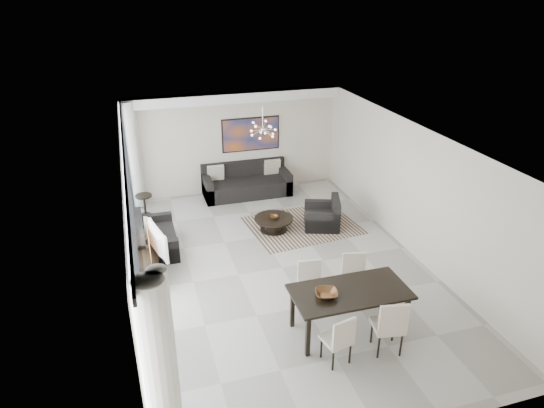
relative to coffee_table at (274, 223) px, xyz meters
name	(u,v)px	position (x,y,z in m)	size (l,w,h in m)	color
room_shell	(304,204)	(0.13, -1.70, 1.26)	(6.00, 9.00, 2.90)	#A8A39B
window_wall	(138,225)	(-3.19, -1.70, 1.28)	(0.37, 8.95, 2.90)	silver
soffit	(234,97)	(-0.34, 2.60, 2.58)	(5.98, 0.40, 0.26)	white
painting	(251,134)	(0.16, 2.77, 1.46)	(1.68, 0.04, 0.98)	#B85419
chandelier	(263,130)	(-0.04, 0.80, 2.16)	(0.66, 0.66, 0.71)	silver
rug	(302,225)	(0.76, 0.03, -0.18)	(2.62, 2.02, 0.01)	black
coffee_table	(274,223)	(0.00, 0.00, 0.00)	(0.96, 0.96, 0.34)	black
bowl_coffee	(274,217)	(0.00, -0.03, 0.18)	(0.23, 0.23, 0.07)	brown
sofa_main	(246,184)	(-0.10, 2.37, 0.11)	(2.46, 1.01, 0.89)	black
loveseat	(155,239)	(-2.88, -0.11, 0.07)	(0.87, 1.54, 0.77)	black
armchair	(323,217)	(1.25, -0.15, 0.07)	(1.09, 1.12, 0.75)	black
side_table	(144,202)	(-2.99, 1.76, 0.21)	(0.43, 0.43, 0.59)	black
tv_console	(148,267)	(-3.10, -1.21, 0.04)	(0.42, 1.49, 0.47)	black
television	(153,242)	(-2.94, -1.15, 0.58)	(1.04, 0.14, 0.60)	gray
dining_table	(350,295)	(0.14, -3.99, 0.57)	(2.02, 1.02, 0.84)	black
dining_chair_sw	(340,338)	(-0.35, -4.70, 0.33)	(0.50, 0.50, 0.92)	beige
dining_chair_se	(390,324)	(0.52, -4.72, 0.41)	(0.56, 0.56, 1.05)	beige
dining_chair_nw	(310,282)	(-0.25, -3.15, 0.36)	(0.49, 0.49, 0.95)	beige
dining_chair_ne	(354,274)	(0.63, -3.16, 0.36)	(0.54, 0.54, 0.97)	beige
bowl_dining	(326,294)	(-0.31, -4.02, 0.70)	(0.38, 0.38, 0.09)	brown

